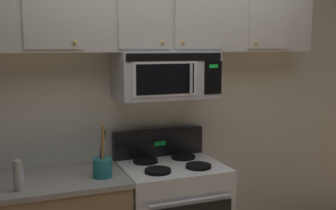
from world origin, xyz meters
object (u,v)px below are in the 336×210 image
(over_range_microwave, at_px, (166,75))
(utensil_crock_teal, at_px, (102,164))
(salt_shaker, at_px, (20,176))
(pepper_mill, at_px, (18,176))

(over_range_microwave, xyz_separation_m, utensil_crock_teal, (-0.55, -0.22, -0.59))
(salt_shaker, relative_size, pepper_mill, 0.49)
(utensil_crock_teal, relative_size, pepper_mill, 1.96)
(over_range_microwave, xyz_separation_m, pepper_mill, (-1.10, -0.30, -0.58))
(over_range_microwave, height_order, pepper_mill, over_range_microwave)
(utensil_crock_teal, relative_size, salt_shaker, 3.99)
(salt_shaker, xyz_separation_m, pepper_mill, (-0.02, -0.15, 0.05))
(over_range_microwave, distance_m, pepper_mill, 1.28)
(salt_shaker, height_order, pepper_mill, pepper_mill)
(pepper_mill, bearing_deg, salt_shaker, 82.49)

